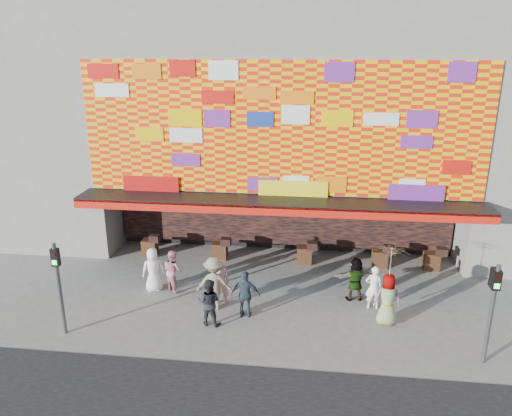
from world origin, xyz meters
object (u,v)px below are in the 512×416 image
(ped_a, at_px, (153,270))
(ped_e, at_px, (246,294))
(signal_right, at_px, (493,303))
(ped_c, at_px, (209,302))
(ped_h, at_px, (374,287))
(ped_b, at_px, (221,281))
(ped_f, at_px, (355,279))
(parasol, at_px, (391,261))
(signal_left, at_px, (58,278))
(ped_d, at_px, (214,283))
(ped_g, at_px, (388,300))
(ped_i, at_px, (173,270))

(ped_a, height_order, ped_e, ped_a)
(signal_right, relative_size, ped_a, 1.84)
(ped_c, distance_m, ped_h, 5.52)
(ped_c, relative_size, ped_e, 0.97)
(ped_b, height_order, ped_f, ped_b)
(ped_f, bearing_deg, ped_h, 127.29)
(ped_b, height_order, parasol, parasol)
(ped_a, xyz_separation_m, ped_h, (7.73, -0.35, -0.05))
(parasol, bearing_deg, ped_c, -172.88)
(signal_left, distance_m, ped_c, 4.59)
(ped_e, bearing_deg, signal_left, 18.90)
(ped_f, xyz_separation_m, parasol, (0.90, -1.49, 1.39))
(ped_b, distance_m, ped_d, 0.40)
(ped_e, xyz_separation_m, ped_f, (3.61, 1.59, -0.02))
(ped_d, bearing_deg, ped_c, 86.58)
(signal_right, bearing_deg, ped_b, 163.09)
(ped_g, distance_m, ped_i, 7.51)
(ped_a, distance_m, ped_f, 7.16)
(signal_right, xyz_separation_m, ped_g, (-2.48, 1.75, -1.00))
(ped_c, height_order, ped_g, ped_g)
(ped_a, xyz_separation_m, parasol, (8.06, -1.31, 1.36))
(signal_right, xyz_separation_m, ped_c, (-8.07, 1.05, -1.09))
(signal_left, relative_size, ped_g, 1.75)
(ped_a, bearing_deg, ped_i, 171.15)
(ped_b, xyz_separation_m, ped_h, (5.15, 0.29, -0.06))
(signal_left, distance_m, ped_a, 3.73)
(signal_right, xyz_separation_m, ped_d, (-8.11, 2.07, -0.93))
(ped_a, distance_m, parasol, 8.28)
(parasol, bearing_deg, ped_i, 169.00)
(ped_d, height_order, parasol, parasol)
(signal_right, height_order, ped_b, signal_right)
(ped_e, distance_m, ped_h, 4.31)
(signal_left, bearing_deg, ped_i, 51.22)
(ped_f, distance_m, parasol, 2.23)
(signal_left, relative_size, ped_b, 1.81)
(ped_a, bearing_deg, ped_b, 147.12)
(ped_b, relative_size, ped_i, 1.08)
(ped_c, relative_size, parasol, 0.81)
(ped_a, xyz_separation_m, ped_d, (2.43, -0.99, 0.11))
(ped_d, relative_size, ped_i, 1.21)
(signal_left, distance_m, ped_h, 10.03)
(ped_a, relative_size, ped_i, 1.06)
(ped_h, bearing_deg, ped_e, 13.90)
(ped_c, bearing_deg, ped_h, -155.90)
(ped_i, bearing_deg, ped_b, -162.41)
(signal_left, bearing_deg, ped_a, 58.59)
(ped_a, xyz_separation_m, ped_f, (7.16, 0.18, -0.03))
(ped_b, height_order, ped_g, ped_g)
(ped_b, bearing_deg, ped_d, 58.56)
(ped_d, relative_size, ped_f, 1.18)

